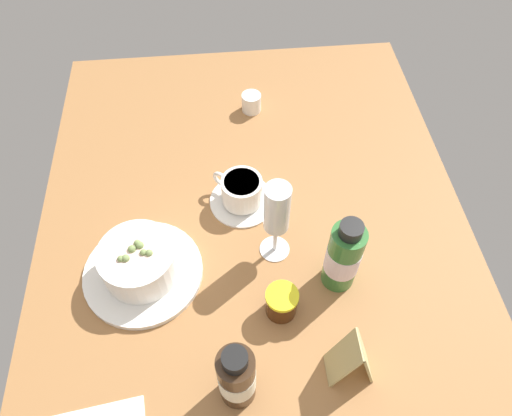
# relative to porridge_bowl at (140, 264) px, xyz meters

# --- Properties ---
(ground_plane) EXTENTS (1.10, 0.84, 0.03)m
(ground_plane) POSITION_rel_porridge_bowl_xyz_m (-0.09, 0.21, -0.05)
(ground_plane) COLOR #9E6B3D
(porridge_bowl) EXTENTS (0.21, 0.21, 0.09)m
(porridge_bowl) POSITION_rel_porridge_bowl_xyz_m (0.00, 0.00, 0.00)
(porridge_bowl) COLOR white
(porridge_bowl) RESTS_ON ground_plane
(coffee_cup) EXTENTS (0.13, 0.13, 0.07)m
(coffee_cup) POSITION_rel_porridge_bowl_xyz_m (-0.15, 0.19, -0.01)
(coffee_cup) COLOR white
(coffee_cup) RESTS_ON ground_plane
(creamer_jug) EXTENTS (0.05, 0.05, 0.05)m
(creamer_jug) POSITION_rel_porridge_bowl_xyz_m (-0.41, 0.23, -0.01)
(creamer_jug) COLOR white
(creamer_jug) RESTS_ON ground_plane
(wine_glass) EXTENTS (0.06, 0.06, 0.18)m
(wine_glass) POSITION_rel_porridge_bowl_xyz_m (-0.03, 0.24, 0.08)
(wine_glass) COLOR white
(wine_glass) RESTS_ON ground_plane
(jam_jar) EXTENTS (0.06, 0.06, 0.06)m
(jam_jar) POSITION_rel_porridge_bowl_xyz_m (0.09, 0.24, -0.01)
(jam_jar) COLOR #43210B
(jam_jar) RESTS_ON ground_plane
(sauce_bottle_brown) EXTENTS (0.06, 0.06, 0.16)m
(sauce_bottle_brown) POSITION_rel_porridge_bowl_xyz_m (0.22, 0.16, 0.04)
(sauce_bottle_brown) COLOR #382314
(sauce_bottle_brown) RESTS_ON ground_plane
(sauce_bottle_green) EXTENTS (0.06, 0.06, 0.17)m
(sauce_bottle_green) POSITION_rel_porridge_bowl_xyz_m (0.04, 0.35, 0.04)
(sauce_bottle_green) COLOR #337233
(sauce_bottle_green) RESTS_ON ground_plane
(menu_card) EXTENTS (0.05, 0.07, 0.12)m
(menu_card) POSITION_rel_porridge_bowl_xyz_m (0.21, 0.33, 0.02)
(menu_card) COLOR tan
(menu_card) RESTS_ON ground_plane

